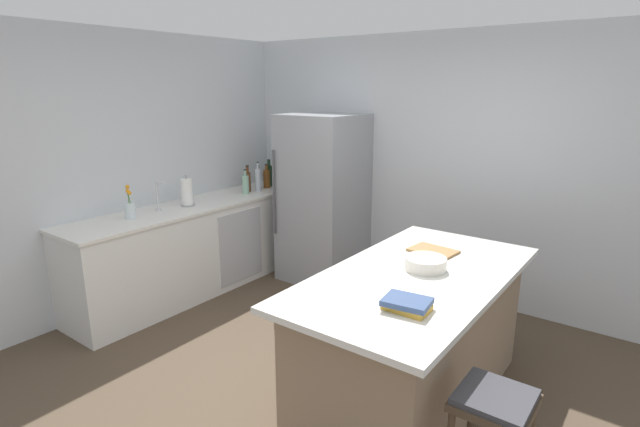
# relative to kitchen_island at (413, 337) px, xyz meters

# --- Properties ---
(ground_plane) EXTENTS (7.20, 7.20, 0.00)m
(ground_plane) POSITION_rel_kitchen_island_xyz_m (-0.56, -0.40, -0.47)
(ground_plane) COLOR #4C3D2D
(wall_rear) EXTENTS (6.00, 0.10, 2.60)m
(wall_rear) POSITION_rel_kitchen_island_xyz_m (-0.56, 1.85, 0.83)
(wall_rear) COLOR silver
(wall_rear) RESTS_ON ground_plane
(wall_left) EXTENTS (0.10, 6.00, 2.60)m
(wall_left) POSITION_rel_kitchen_island_xyz_m (-3.01, -0.40, 0.83)
(wall_left) COLOR silver
(wall_left) RESTS_ON ground_plane
(counter_run_left) EXTENTS (0.65, 2.72, 0.92)m
(counter_run_left) POSITION_rel_kitchen_island_xyz_m (-2.65, 0.36, -0.00)
(counter_run_left) COLOR silver
(counter_run_left) RESTS_ON ground_plane
(kitchen_island) EXTENTS (1.03, 1.99, 0.92)m
(kitchen_island) POSITION_rel_kitchen_island_xyz_m (0.00, 0.00, 0.00)
(kitchen_island) COLOR #8E755B
(kitchen_island) RESTS_ON ground_plane
(refrigerator) EXTENTS (0.78, 0.79, 1.81)m
(refrigerator) POSITION_rel_kitchen_island_xyz_m (-1.80, 1.43, 0.44)
(refrigerator) COLOR #93969B
(refrigerator) RESTS_ON ground_plane
(bar_stool) EXTENTS (0.36, 0.36, 0.67)m
(bar_stool) POSITION_rel_kitchen_island_xyz_m (0.71, -0.59, 0.08)
(bar_stool) COLOR #473828
(bar_stool) RESTS_ON ground_plane
(sink_faucet) EXTENTS (0.15, 0.05, 0.30)m
(sink_faucet) POSITION_rel_kitchen_island_xyz_m (-2.70, -0.01, 0.62)
(sink_faucet) COLOR silver
(sink_faucet) RESTS_ON counter_run_left
(flower_vase) EXTENTS (0.09, 0.09, 0.31)m
(flower_vase) POSITION_rel_kitchen_island_xyz_m (-2.67, -0.34, 0.55)
(flower_vase) COLOR silver
(flower_vase) RESTS_ON counter_run_left
(paper_towel_roll) EXTENTS (0.14, 0.14, 0.31)m
(paper_towel_roll) POSITION_rel_kitchen_island_xyz_m (-2.65, 0.29, 0.59)
(paper_towel_roll) COLOR gray
(paper_towel_roll) RESTS_ON counter_run_left
(olive_oil_bottle) EXTENTS (0.06, 0.06, 0.32)m
(olive_oil_bottle) POSITION_rel_kitchen_island_xyz_m (-2.65, 1.60, 0.59)
(olive_oil_bottle) COLOR olive
(olive_oil_bottle) RESTS_ON counter_run_left
(wine_bottle) EXTENTS (0.07, 0.07, 0.32)m
(wine_bottle) POSITION_rel_kitchen_island_xyz_m (-2.65, 1.50, 0.59)
(wine_bottle) COLOR #19381E
(wine_bottle) RESTS_ON counter_run_left
(whiskey_bottle) EXTENTS (0.08, 0.08, 0.28)m
(whiskey_bottle) POSITION_rel_kitchen_island_xyz_m (-2.61, 1.42, 0.57)
(whiskey_bottle) COLOR brown
(whiskey_bottle) RESTS_ON counter_run_left
(vinegar_bottle) EXTENTS (0.05, 0.05, 0.27)m
(vinegar_bottle) POSITION_rel_kitchen_island_xyz_m (-2.66, 1.33, 0.56)
(vinegar_bottle) COLOR #994C23
(vinegar_bottle) RESTS_ON counter_run_left
(soda_bottle) EXTENTS (0.07, 0.07, 0.34)m
(soda_bottle) POSITION_rel_kitchen_island_xyz_m (-2.57, 1.22, 0.59)
(soda_bottle) COLOR silver
(soda_bottle) RESTS_ON counter_run_left
(syrup_bottle) EXTENTS (0.07, 0.07, 0.30)m
(syrup_bottle) POSITION_rel_kitchen_island_xyz_m (-2.65, 1.14, 0.58)
(syrup_bottle) COLOR #5B3319
(syrup_bottle) RESTS_ON counter_run_left
(gin_bottle) EXTENTS (0.07, 0.07, 0.28)m
(gin_bottle) POSITION_rel_kitchen_island_xyz_m (-2.57, 1.03, 0.57)
(gin_bottle) COLOR #8CB79E
(gin_bottle) RESTS_ON counter_run_left
(cookbook_stack) EXTENTS (0.27, 0.22, 0.06)m
(cookbook_stack) POSITION_rel_kitchen_island_xyz_m (0.19, -0.52, 0.49)
(cookbook_stack) COLOR gold
(cookbook_stack) RESTS_ON kitchen_island
(mixing_bowl) EXTENTS (0.27, 0.27, 0.08)m
(mixing_bowl) POSITION_rel_kitchen_island_xyz_m (0.01, 0.10, 0.50)
(mixing_bowl) COLOR silver
(mixing_bowl) RESTS_ON kitchen_island
(cutting_board) EXTENTS (0.34, 0.26, 0.02)m
(cutting_board) POSITION_rel_kitchen_island_xyz_m (-0.09, 0.45, 0.46)
(cutting_board) COLOR #9E7042
(cutting_board) RESTS_ON kitchen_island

